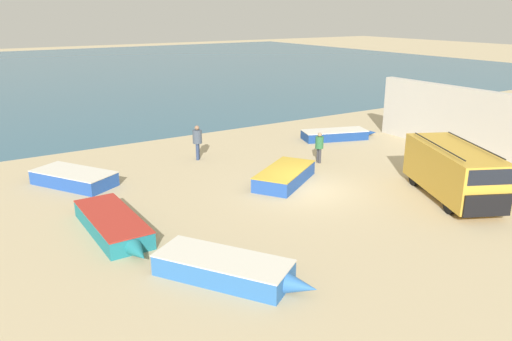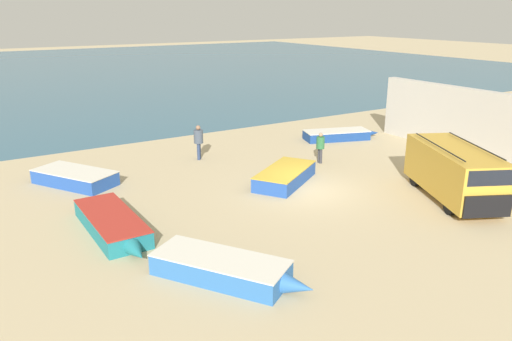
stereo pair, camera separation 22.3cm
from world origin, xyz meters
TOP-DOWN VIEW (x-y plane):
  - ground_plane at (0.00, 0.00)m, footprint 200.00×200.00m
  - sea_water at (0.00, 52.00)m, footprint 120.00×80.00m
  - harbor_wall at (11.05, 1.00)m, footprint 0.50×10.19m
  - parked_van at (4.53, -3.81)m, footprint 4.10×5.69m
  - fishing_rowboat_0 at (7.17, 6.32)m, footprint 4.78×2.58m
  - fishing_rowboat_1 at (-8.40, 6.40)m, footprint 3.40×4.47m
  - fishing_rowboat_2 at (-0.10, 1.52)m, footprint 4.38×3.41m
  - fishing_rowboat_3 at (-6.57, -4.61)m, footprint 3.55×4.64m
  - fishing_rowboat_4 at (-8.40, 0.26)m, footprint 1.57×5.29m
  - fisherman_0 at (3.09, 3.05)m, footprint 0.42×0.42m
  - fisherman_1 at (-1.89, 6.91)m, footprint 0.48×0.48m

SIDE VIEW (x-z plane):
  - ground_plane at x=0.00m, z-range 0.00..0.00m
  - sea_water at x=0.00m, z-range 0.00..0.01m
  - fishing_rowboat_0 at x=7.17m, z-range 0.00..0.56m
  - fishing_rowboat_4 at x=-8.40m, z-range 0.00..0.62m
  - fishing_rowboat_1 at x=-8.40m, z-range 0.00..0.64m
  - fishing_rowboat_3 at x=-6.57m, z-range 0.00..0.65m
  - fishing_rowboat_2 at x=-0.10m, z-range 0.00..0.66m
  - fisherman_0 at x=3.09m, z-range 0.16..1.74m
  - fisherman_1 at x=-1.89m, z-range 0.18..2.00m
  - parked_van at x=4.53m, z-range 0.04..2.33m
  - harbor_wall at x=11.05m, z-range 0.00..3.51m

